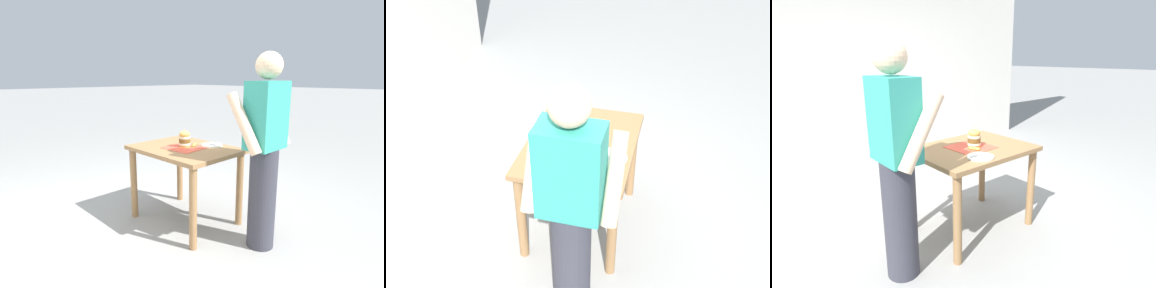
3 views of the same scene
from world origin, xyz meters
The scene contains 7 objects.
ground_plane centered at (0.00, 0.00, 0.00)m, with size 80.00×80.00×0.00m, color gray.
patio_table centered at (0.00, 0.00, 0.65)m, with size 0.78×1.02×0.80m.
serving_paper centered at (0.01, 0.01, 0.80)m, with size 0.36×0.36×0.00m, color #D64C38.
sandwich centered at (-0.01, -0.01, 0.88)m, with size 0.12×0.12×0.20m.
pickle_spear centered at (-0.08, 0.05, 0.81)m, with size 0.02×0.02×0.09m, color #8EA83D.
side_plate_with_forks centered at (-0.25, 0.14, 0.80)m, with size 0.22×0.22×0.02m.
diner_across_table centered at (-0.15, 0.82, 0.88)m, with size 0.55×0.35×1.69m.
Camera 2 is at (-0.65, 2.63, 2.65)m, focal length 42.00 mm.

